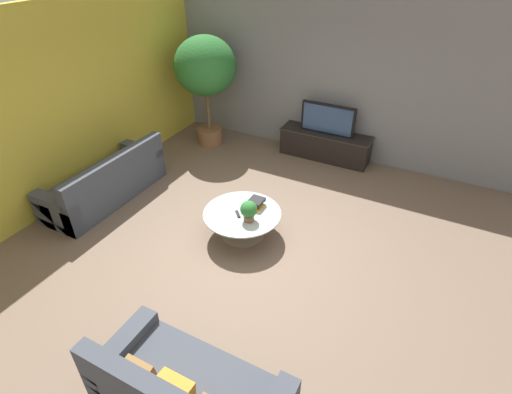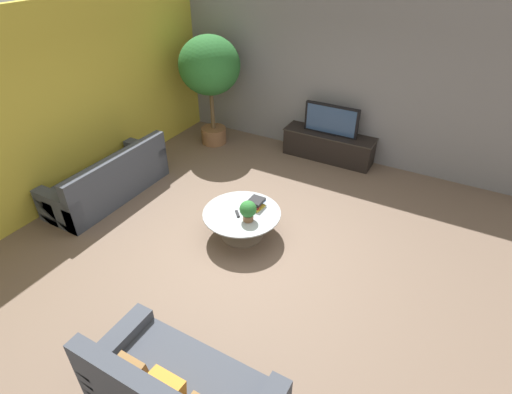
{
  "view_description": "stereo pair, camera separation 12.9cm",
  "coord_description": "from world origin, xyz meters",
  "px_view_note": "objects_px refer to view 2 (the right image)",
  "views": [
    {
      "loc": [
        2.14,
        -3.91,
        3.78
      ],
      "look_at": [
        -0.09,
        0.33,
        0.55
      ],
      "focal_mm": 28.0,
      "sensor_mm": 36.0,
      "label": 1
    },
    {
      "loc": [
        2.25,
        -3.85,
        3.78
      ],
      "look_at": [
        -0.09,
        0.33,
        0.55
      ],
      "focal_mm": 28.0,
      "sensor_mm": 36.0,
      "label": 2
    }
  ],
  "objects_px": {
    "couch_by_wall": "(109,181)",
    "television": "(331,120)",
    "coffee_table": "(242,219)",
    "media_console": "(328,146)",
    "potted_palm_tall": "(210,70)",
    "potted_plant_tabletop": "(248,210)",
    "couch_near_entry": "(180,394)"
  },
  "relations": [
    {
      "from": "television",
      "to": "couch_near_entry",
      "type": "bearing_deg",
      "value": -83.6
    },
    {
      "from": "couch_by_wall",
      "to": "potted_plant_tabletop",
      "type": "distance_m",
      "value": 2.66
    },
    {
      "from": "television",
      "to": "potted_palm_tall",
      "type": "bearing_deg",
      "value": -168.15
    },
    {
      "from": "couch_by_wall",
      "to": "television",
      "type": "bearing_deg",
      "value": 138.14
    },
    {
      "from": "couch_by_wall",
      "to": "coffee_table",
      "type": "bearing_deg",
      "value": 93.98
    },
    {
      "from": "coffee_table",
      "to": "potted_palm_tall",
      "type": "bearing_deg",
      "value": 131.59
    },
    {
      "from": "television",
      "to": "potted_palm_tall",
      "type": "xyz_separation_m",
      "value": [
        -2.36,
        -0.49,
        0.73
      ]
    },
    {
      "from": "media_console",
      "to": "couch_near_entry",
      "type": "bearing_deg",
      "value": -83.6
    },
    {
      "from": "potted_palm_tall",
      "to": "couch_by_wall",
      "type": "bearing_deg",
      "value": -98.26
    },
    {
      "from": "potted_palm_tall",
      "to": "potted_plant_tabletop",
      "type": "height_order",
      "value": "potted_palm_tall"
    },
    {
      "from": "television",
      "to": "couch_near_entry",
      "type": "distance_m",
      "value": 5.44
    },
    {
      "from": "media_console",
      "to": "couch_near_entry",
      "type": "xyz_separation_m",
      "value": [
        0.6,
        -5.39,
        0.01
      ]
    },
    {
      "from": "couch_by_wall",
      "to": "potted_plant_tabletop",
      "type": "bearing_deg",
      "value": 91.31
    },
    {
      "from": "media_console",
      "to": "potted_palm_tall",
      "type": "xyz_separation_m",
      "value": [
        -2.36,
        -0.5,
        1.26
      ]
    },
    {
      "from": "television",
      "to": "potted_palm_tall",
      "type": "height_order",
      "value": "potted_palm_tall"
    },
    {
      "from": "couch_by_wall",
      "to": "couch_near_entry",
      "type": "xyz_separation_m",
      "value": [
        3.33,
        -2.34,
        -0.0
      ]
    },
    {
      "from": "television",
      "to": "couch_near_entry",
      "type": "height_order",
      "value": "television"
    },
    {
      "from": "media_console",
      "to": "coffee_table",
      "type": "bearing_deg",
      "value": -94.94
    },
    {
      "from": "coffee_table",
      "to": "couch_near_entry",
      "type": "bearing_deg",
      "value": -71.29
    },
    {
      "from": "coffee_table",
      "to": "potted_plant_tabletop",
      "type": "height_order",
      "value": "potted_plant_tabletop"
    },
    {
      "from": "couch_near_entry",
      "to": "potted_plant_tabletop",
      "type": "height_order",
      "value": "couch_near_entry"
    },
    {
      "from": "media_console",
      "to": "potted_plant_tabletop",
      "type": "height_order",
      "value": "potted_plant_tabletop"
    },
    {
      "from": "couch_by_wall",
      "to": "potted_plant_tabletop",
      "type": "relative_size",
      "value": 6.8
    },
    {
      "from": "couch_near_entry",
      "to": "media_console",
      "type": "bearing_deg",
      "value": -83.6
    },
    {
      "from": "media_console",
      "to": "couch_by_wall",
      "type": "distance_m",
      "value": 4.09
    },
    {
      "from": "television",
      "to": "media_console",
      "type": "bearing_deg",
      "value": 90.0
    },
    {
      "from": "media_console",
      "to": "couch_near_entry",
      "type": "relative_size",
      "value": 0.99
    },
    {
      "from": "television",
      "to": "potted_plant_tabletop",
      "type": "height_order",
      "value": "television"
    },
    {
      "from": "television",
      "to": "couch_by_wall",
      "type": "distance_m",
      "value": 4.12
    },
    {
      "from": "potted_palm_tall",
      "to": "potted_plant_tabletop",
      "type": "distance_m",
      "value": 3.5
    },
    {
      "from": "coffee_table",
      "to": "potted_palm_tall",
      "type": "xyz_separation_m",
      "value": [
        -2.11,
        2.38,
        1.25
      ]
    },
    {
      "from": "television",
      "to": "coffee_table",
      "type": "bearing_deg",
      "value": -94.94
    }
  ]
}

